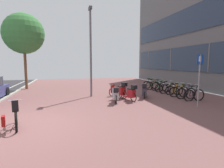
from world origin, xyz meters
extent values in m
cube|color=brown|center=(4.80, 0.00, -0.03)|extent=(14.40, 40.00, 0.05)
cube|color=#5E5B5E|center=(12.15, 4.56, 2.69)|extent=(0.10, 0.12, 2.23)
cube|color=#5E5B5E|center=(12.15, 9.68, 2.69)|extent=(0.10, 0.12, 2.23)
cube|color=#5E5B5E|center=(12.15, 14.80, 2.69)|extent=(0.10, 0.12, 2.23)
torus|color=black|center=(-0.25, -0.49, 0.33)|extent=(0.24, 0.73, 0.73)
torus|color=black|center=(-0.40, 0.18, 0.33)|extent=(0.24, 0.73, 0.73)
cylinder|color=maroon|center=(-0.34, -0.09, 0.59)|extent=(0.11, 0.33, 0.64)
cylinder|color=maroon|center=(-0.30, -0.29, 0.57)|extent=(0.07, 0.15, 0.58)
cylinder|color=maroon|center=(-0.33, -0.14, 0.88)|extent=(0.13, 0.41, 0.09)
cylinder|color=maroon|center=(-0.28, -0.36, 0.30)|extent=(0.09, 0.27, 0.08)
cylinder|color=maroon|center=(-0.27, -0.42, 0.59)|extent=(0.06, 0.18, 0.53)
cylinder|color=maroon|center=(-0.39, 0.12, 0.62)|extent=(0.06, 0.16, 0.58)
cube|color=black|center=(-0.28, -0.34, 0.90)|extent=(0.14, 0.23, 0.06)
cylinder|color=#ADADB2|center=(-0.38, 0.06, 0.96)|extent=(0.47, 0.13, 0.02)
cube|color=black|center=(-0.26, -0.44, 0.72)|extent=(0.25, 0.28, 0.10)
cube|color=black|center=(-0.24, -0.54, 0.90)|extent=(0.21, 0.10, 0.32)
cube|color=maroon|center=(-0.62, -0.52, 0.40)|extent=(0.16, 0.30, 0.34)
cylinder|color=black|center=(-0.38, -0.32, 0.14)|extent=(0.17, 0.14, 0.29)
torus|color=black|center=(8.62, 2.16, 0.34)|extent=(0.76, 0.11, 0.75)
torus|color=black|center=(9.28, 2.13, 0.34)|extent=(0.76, 0.11, 0.75)
cylinder|color=black|center=(9.02, 2.14, 0.61)|extent=(0.33, 0.05, 0.66)
cylinder|color=black|center=(8.82, 2.15, 0.58)|extent=(0.14, 0.04, 0.60)
cylinder|color=black|center=(8.96, 2.14, 0.91)|extent=(0.41, 0.06, 0.09)
cylinder|color=black|center=(8.74, 2.15, 0.31)|extent=(0.26, 0.04, 0.08)
cylinder|color=black|center=(8.69, 2.16, 0.61)|extent=(0.17, 0.03, 0.55)
cylinder|color=black|center=(9.22, 2.13, 0.64)|extent=(0.15, 0.04, 0.60)
cube|color=black|center=(8.76, 2.15, 0.92)|extent=(0.22, 0.10, 0.06)
cylinder|color=#ADADB2|center=(9.16, 2.13, 0.98)|extent=(0.05, 0.48, 0.02)
torus|color=black|center=(8.60, 2.88, 0.33)|extent=(0.75, 0.15, 0.74)
torus|color=black|center=(9.24, 2.82, 0.33)|extent=(0.75, 0.15, 0.74)
cylinder|color=black|center=(8.99, 2.84, 0.60)|extent=(0.32, 0.07, 0.65)
cylinder|color=black|center=(8.79, 2.86, 0.58)|extent=(0.14, 0.05, 0.59)
cylinder|color=black|center=(8.93, 2.85, 0.89)|extent=(0.40, 0.08, 0.09)
cylinder|color=black|center=(8.72, 2.87, 0.31)|extent=(0.25, 0.06, 0.08)
cylinder|color=black|center=(8.67, 2.88, 0.60)|extent=(0.17, 0.04, 0.54)
cylinder|color=black|center=(9.19, 2.82, 0.63)|extent=(0.15, 0.05, 0.59)
cube|color=black|center=(8.74, 2.87, 0.91)|extent=(0.23, 0.11, 0.06)
cylinder|color=#ADADB2|center=(9.13, 2.83, 0.97)|extent=(0.07, 0.48, 0.02)
torus|color=black|center=(8.55, 3.59, 0.34)|extent=(0.75, 0.14, 0.74)
torus|color=black|center=(9.24, 3.52, 0.34)|extent=(0.75, 0.14, 0.74)
cylinder|color=#BA8B1A|center=(8.96, 3.55, 0.60)|extent=(0.34, 0.07, 0.65)
cylinder|color=#BA8B1A|center=(8.76, 3.57, 0.58)|extent=(0.15, 0.05, 0.59)
cylinder|color=#BA8B1A|center=(8.91, 3.55, 0.90)|extent=(0.42, 0.08, 0.09)
cylinder|color=#BA8B1A|center=(8.68, 3.58, 0.31)|extent=(0.27, 0.05, 0.08)
cylinder|color=#BA8B1A|center=(8.63, 3.58, 0.60)|extent=(0.18, 0.04, 0.54)
cylinder|color=#BA8B1A|center=(9.17, 3.53, 0.63)|extent=(0.16, 0.04, 0.59)
cube|color=black|center=(8.70, 3.57, 0.91)|extent=(0.23, 0.11, 0.06)
cylinder|color=#ADADB2|center=(9.11, 3.54, 0.97)|extent=(0.07, 0.48, 0.02)
torus|color=black|center=(8.70, 4.34, 0.31)|extent=(0.69, 0.25, 0.69)
torus|color=black|center=(9.28, 4.18, 0.31)|extent=(0.69, 0.25, 0.69)
cylinder|color=brown|center=(9.05, 4.25, 0.56)|extent=(0.29, 0.11, 0.61)
cylinder|color=brown|center=(8.87, 4.30, 0.54)|extent=(0.14, 0.07, 0.55)
cylinder|color=brown|center=(9.00, 4.26, 0.84)|extent=(0.36, 0.13, 0.08)
cylinder|color=brown|center=(8.81, 4.31, 0.29)|extent=(0.23, 0.09, 0.08)
cylinder|color=brown|center=(8.77, 4.33, 0.56)|extent=(0.16, 0.07, 0.51)
cylinder|color=brown|center=(9.22, 4.20, 0.59)|extent=(0.14, 0.07, 0.55)
cube|color=black|center=(8.83, 4.31, 0.85)|extent=(0.24, 0.15, 0.06)
cylinder|color=#ADADB2|center=(9.17, 4.21, 0.91)|extent=(0.15, 0.47, 0.02)
torus|color=black|center=(8.60, 5.01, 0.34)|extent=(0.76, 0.16, 0.75)
torus|color=black|center=(9.29, 4.93, 0.34)|extent=(0.76, 0.16, 0.75)
cylinder|color=#AEB3B5|center=(9.01, 4.96, 0.61)|extent=(0.34, 0.08, 0.66)
cylinder|color=#AEB3B5|center=(8.80, 4.99, 0.58)|extent=(0.15, 0.05, 0.60)
cylinder|color=#AEB3B5|center=(8.96, 4.97, 0.91)|extent=(0.42, 0.09, 0.09)
cylinder|color=#AEB3B5|center=(8.73, 5.00, 0.31)|extent=(0.27, 0.06, 0.08)
cylinder|color=#AEB3B5|center=(8.67, 5.00, 0.61)|extent=(0.18, 0.05, 0.55)
cylinder|color=#AEB3B5|center=(9.22, 4.94, 0.63)|extent=(0.16, 0.05, 0.60)
cube|color=black|center=(8.75, 4.99, 0.92)|extent=(0.23, 0.12, 0.06)
cylinder|color=#ADADB2|center=(9.16, 4.94, 0.98)|extent=(0.08, 0.48, 0.02)
torus|color=black|center=(8.60, 5.72, 0.30)|extent=(0.68, 0.15, 0.68)
torus|color=black|center=(9.22, 5.64, 0.30)|extent=(0.68, 0.15, 0.68)
cylinder|color=black|center=(8.97, 5.67, 0.55)|extent=(0.31, 0.08, 0.59)
cylinder|color=black|center=(8.78, 5.69, 0.53)|extent=(0.14, 0.05, 0.54)
cylinder|color=black|center=(8.92, 5.67, 0.82)|extent=(0.38, 0.09, 0.08)
cylinder|color=black|center=(8.71, 5.70, 0.28)|extent=(0.25, 0.06, 0.07)
cylinder|color=black|center=(8.66, 5.71, 0.55)|extent=(0.17, 0.05, 0.49)
cylinder|color=black|center=(9.17, 5.64, 0.57)|extent=(0.15, 0.05, 0.54)
cube|color=black|center=(8.73, 5.70, 0.83)|extent=(0.23, 0.12, 0.06)
cylinder|color=#ADADB2|center=(9.11, 5.65, 0.89)|extent=(0.09, 0.48, 0.02)
torus|color=black|center=(8.69, 6.47, 0.33)|extent=(0.73, 0.26, 0.74)
torus|color=black|center=(9.33, 6.30, 0.33)|extent=(0.73, 0.26, 0.74)
cylinder|color=#2D672F|center=(9.07, 6.37, 0.60)|extent=(0.32, 0.12, 0.65)
cylinder|color=#2D672F|center=(8.88, 6.42, 0.57)|extent=(0.14, 0.07, 0.59)
cylinder|color=#2D672F|center=(9.02, 6.38, 0.89)|extent=(0.39, 0.13, 0.09)
cylinder|color=#2D672F|center=(8.81, 6.43, 0.31)|extent=(0.25, 0.09, 0.08)
cylinder|color=#2D672F|center=(8.76, 6.45, 0.60)|extent=(0.17, 0.07, 0.54)
cylinder|color=#2D672F|center=(9.27, 6.32, 0.62)|extent=(0.15, 0.07, 0.59)
cube|color=black|center=(8.83, 6.43, 0.91)|extent=(0.24, 0.14, 0.06)
cylinder|color=#ADADB2|center=(9.21, 6.33, 0.97)|extent=(0.14, 0.47, 0.02)
torus|color=black|center=(8.46, 7.12, 0.33)|extent=(0.74, 0.14, 0.73)
torus|color=black|center=(9.10, 7.06, 0.33)|extent=(0.74, 0.14, 0.73)
cylinder|color=brown|center=(8.84, 7.08, 0.59)|extent=(0.32, 0.07, 0.64)
cylinder|color=brown|center=(8.65, 7.10, 0.57)|extent=(0.14, 0.05, 0.58)
cylinder|color=brown|center=(8.79, 7.09, 0.88)|extent=(0.39, 0.07, 0.09)
cylinder|color=brown|center=(8.58, 7.11, 0.30)|extent=(0.25, 0.05, 0.08)
cylinder|color=brown|center=(8.53, 7.11, 0.59)|extent=(0.17, 0.04, 0.53)
cylinder|color=brown|center=(9.04, 7.06, 0.62)|extent=(0.15, 0.04, 0.58)
cube|color=black|center=(8.60, 7.11, 0.90)|extent=(0.23, 0.11, 0.06)
cylinder|color=#ADADB2|center=(8.98, 7.07, 0.96)|extent=(0.07, 0.48, 0.02)
torus|color=black|center=(8.60, 7.89, 0.33)|extent=(0.72, 0.27, 0.73)
torus|color=black|center=(9.25, 7.71, 0.33)|extent=(0.72, 0.27, 0.73)
cylinder|color=#2A6A30|center=(8.99, 7.78, 0.59)|extent=(0.33, 0.12, 0.64)
cylinder|color=#2A6A30|center=(8.79, 7.83, 0.57)|extent=(0.15, 0.07, 0.58)
cylinder|color=#2A6A30|center=(8.94, 7.79, 0.88)|extent=(0.41, 0.15, 0.08)
cylinder|color=#2A6A30|center=(8.72, 7.85, 0.30)|extent=(0.26, 0.10, 0.08)
cylinder|color=#2A6A30|center=(8.67, 7.87, 0.59)|extent=(0.17, 0.07, 0.53)
cylinder|color=#2A6A30|center=(9.19, 7.72, 0.61)|extent=(0.15, 0.07, 0.58)
cube|color=black|center=(8.74, 7.85, 0.89)|extent=(0.24, 0.15, 0.06)
cylinder|color=#ADADB2|center=(9.13, 7.74, 0.95)|extent=(0.15, 0.47, 0.02)
torus|color=black|center=(5.33, 2.95, 0.25)|extent=(0.24, 0.54, 0.55)
torus|color=black|center=(4.94, 4.04, 0.25)|extent=(0.24, 0.54, 0.55)
cube|color=#AF1A20|center=(5.14, 3.50, 0.22)|extent=(0.48, 0.70, 0.08)
cube|color=#AF1A20|center=(5.26, 3.15, 0.46)|extent=(0.45, 0.58, 0.47)
cube|color=black|center=(5.26, 3.15, 0.73)|extent=(0.40, 0.52, 0.06)
cylinder|color=#AF1A20|center=(4.95, 4.01, 0.52)|extent=(0.11, 0.14, 0.55)
cube|color=#AF1A20|center=(4.98, 3.94, 0.50)|extent=(0.33, 0.18, 0.55)
cylinder|color=black|center=(4.96, 3.99, 0.80)|extent=(0.50, 0.20, 0.03)
cube|color=black|center=(5.35, 2.91, 0.88)|extent=(0.36, 0.36, 0.24)
torus|color=black|center=(5.06, 3.96, 0.26)|extent=(0.31, 0.53, 0.57)
torus|color=black|center=(4.52, 4.99, 0.26)|extent=(0.31, 0.53, 0.57)
cube|color=#AD2120|center=(4.79, 4.48, 0.23)|extent=(0.55, 0.71, 0.08)
cube|color=#AD2120|center=(4.96, 4.15, 0.49)|extent=(0.50, 0.59, 0.51)
cube|color=black|center=(4.96, 4.15, 0.77)|extent=(0.45, 0.53, 0.06)
cylinder|color=#AD2120|center=(4.53, 4.97, 0.54)|extent=(0.12, 0.14, 0.57)
cube|color=#AD2120|center=(4.57, 4.90, 0.51)|extent=(0.32, 0.22, 0.56)
cylinder|color=black|center=(4.54, 4.94, 0.82)|extent=(0.47, 0.27, 0.03)
cube|color=black|center=(5.08, 3.92, 0.92)|extent=(0.38, 0.38, 0.24)
torus|color=black|center=(6.33, 3.56, 0.22)|extent=(0.25, 0.45, 0.48)
torus|color=black|center=(6.90, 4.77, 0.22)|extent=(0.25, 0.45, 0.48)
cube|color=#343440|center=(6.61, 4.16, 0.19)|extent=(0.57, 0.80, 0.08)
cube|color=#343440|center=(6.43, 3.77, 0.44)|extent=(0.52, 0.66, 0.49)
cube|color=black|center=(6.43, 3.77, 0.71)|extent=(0.46, 0.60, 0.06)
cylinder|color=#343440|center=(6.89, 4.75, 0.45)|extent=(0.11, 0.14, 0.48)
cube|color=#343440|center=(6.86, 4.68, 0.43)|extent=(0.32, 0.21, 0.47)
cylinder|color=black|center=(6.88, 4.73, 0.69)|extent=(0.48, 0.25, 0.03)
cube|color=black|center=(6.31, 3.51, 0.86)|extent=(0.37, 0.37, 0.24)
torus|color=black|center=(4.15, 2.61, 0.24)|extent=(0.16, 0.54, 0.54)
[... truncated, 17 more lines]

